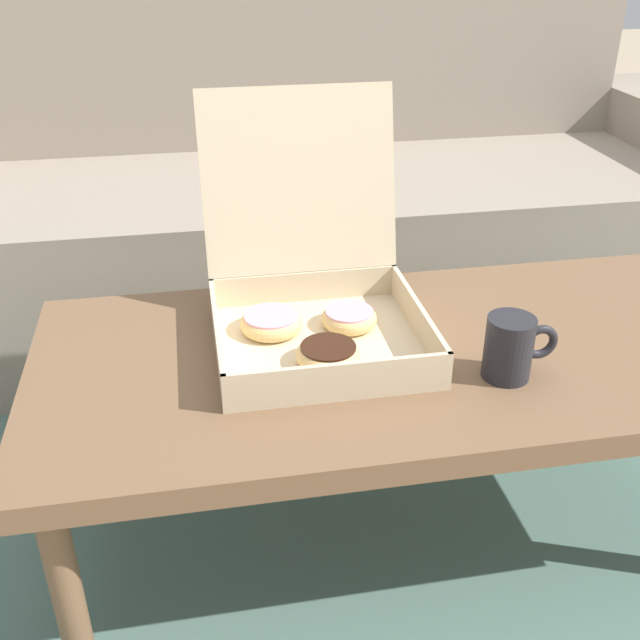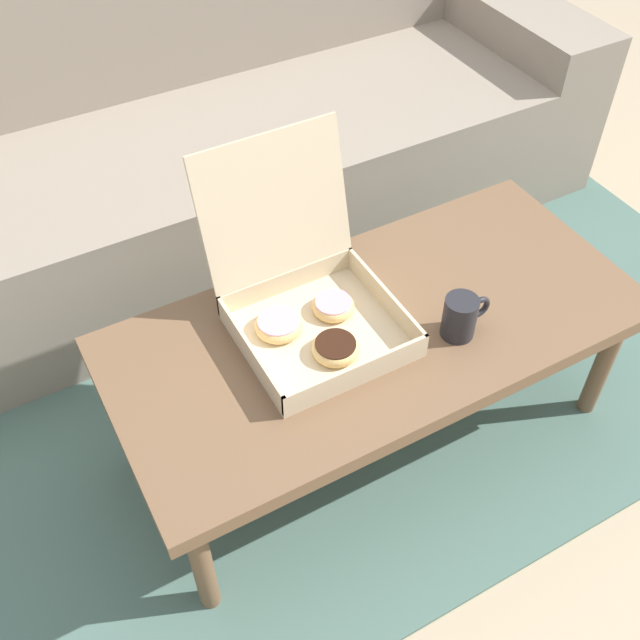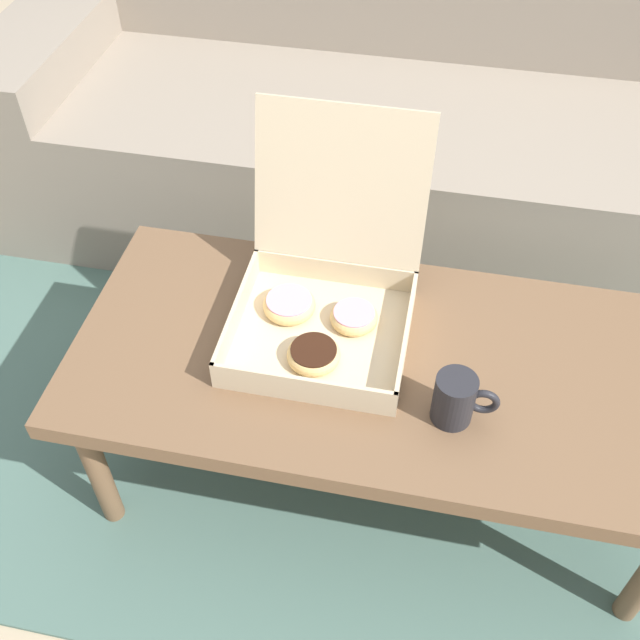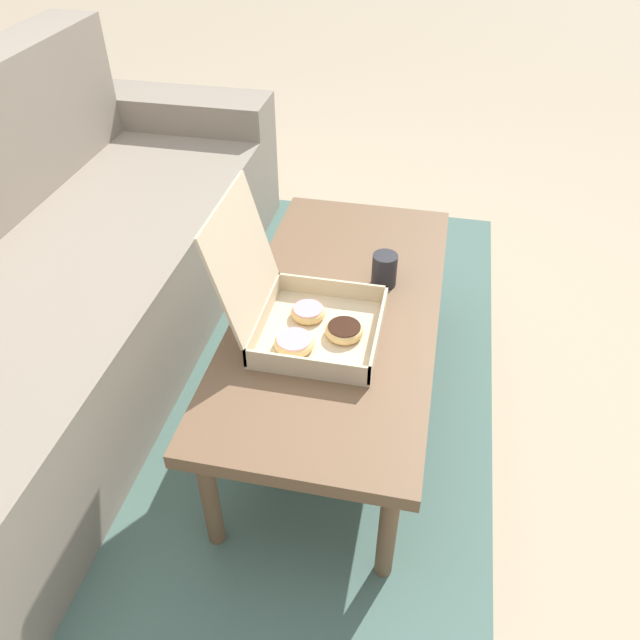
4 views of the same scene
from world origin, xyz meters
name	(u,v)px [view 3 (image 3 of 4)]	position (x,y,z in m)	size (l,w,h in m)	color
ground_plane	(383,418)	(0.00, 0.00, 0.00)	(12.00, 12.00, 0.00)	tan
area_rug	(399,327)	(0.00, 0.30, 0.01)	(2.52, 1.88, 0.01)	#4C6B60
couch	(430,129)	(0.00, 0.80, 0.30)	(2.40, 0.80, 0.89)	gray
coffee_table	(383,372)	(0.00, -0.15, 0.36)	(1.19, 0.55, 0.40)	brown
pastry_box	(324,294)	(-0.13, -0.07, 0.47)	(0.34, 0.40, 0.37)	beige
coffee_mug	(456,399)	(0.14, -0.26, 0.45)	(0.11, 0.07, 0.10)	#232328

